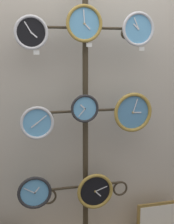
{
  "coord_description": "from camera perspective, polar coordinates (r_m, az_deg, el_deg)",
  "views": [
    {
      "loc": [
        -0.56,
        -1.84,
        1.63
      ],
      "look_at": [
        0.0,
        0.36,
        1.2
      ],
      "focal_mm": 50.0,
      "sensor_mm": 36.0,
      "label": 1
    }
  ],
  "objects": [
    {
      "name": "clock_top_right",
      "position": [
        2.34,
        9.32,
        14.73
      ],
      "size": [
        0.25,
        0.04,
        0.25
      ],
      "color": "#60A8DB"
    },
    {
      "name": "clock_bottom_left",
      "position": [
        2.38,
        -9.57,
        -14.3
      ],
      "size": [
        0.25,
        0.04,
        0.25
      ],
      "color": "#60A8DB"
    },
    {
      "name": "picture_frame",
      "position": [
        2.87,
        12.82,
        -18.79
      ],
      "size": [
        0.38,
        0.02,
        0.33
      ],
      "color": "olive",
      "rests_on": "low_shelf"
    },
    {
      "name": "price_tag_upper",
      "position": [
        2.17,
        -9.23,
        10.7
      ],
      "size": [
        0.04,
        0.0,
        0.03
      ],
      "color": "white"
    },
    {
      "name": "clock_middle_right",
      "position": [
        2.39,
        8.37,
        -0.05
      ],
      "size": [
        0.3,
        0.04,
        0.3
      ],
      "color": "#4C84B2"
    },
    {
      "name": "clock_middle_left",
      "position": [
        2.2,
        -9.12,
        -1.97
      ],
      "size": [
        0.24,
        0.04,
        0.24
      ],
      "color": "#60A8DB"
    },
    {
      "name": "price_tag_lower",
      "position": [
        2.35,
        10.0,
        11.33
      ],
      "size": [
        0.04,
        0.0,
        0.03
      ],
      "color": "white"
    },
    {
      "name": "display_stand",
      "position": [
        2.5,
        -0.29,
        -11.13
      ],
      "size": [
        0.72,
        0.43,
        2.12
      ],
      "color": "#382D1E",
      "rests_on": "ground_plane"
    },
    {
      "name": "shop_wall",
      "position": [
        2.48,
        -1.21,
        5.54
      ],
      "size": [
        4.4,
        0.04,
        2.8
      ],
      "color": "#BCB2A3",
      "rests_on": "ground_plane"
    },
    {
      "name": "price_tag_mid",
      "position": [
        2.23,
        0.39,
        12.19
      ],
      "size": [
        0.04,
        0.0,
        0.03
      ],
      "color": "white"
    },
    {
      "name": "clock_top_left",
      "position": [
        2.17,
        -10.19,
        14.12
      ],
      "size": [
        0.23,
        0.04,
        0.23
      ],
      "color": "black"
    },
    {
      "name": "clock_middle_center",
      "position": [
        2.25,
        -0.43,
        0.65
      ],
      "size": [
        0.21,
        0.04,
        0.21
      ],
      "color": "#60A8DB"
    },
    {
      "name": "clock_bottom_center",
      "position": [
        2.45,
        1.48,
        -14.25
      ],
      "size": [
        0.28,
        0.04,
        0.28
      ],
      "color": "black"
    },
    {
      "name": "clock_top_center",
      "position": [
        2.23,
        -0.52,
        15.87
      ],
      "size": [
        0.26,
        0.04,
        0.26
      ],
      "color": "#60A8DB"
    }
  ]
}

